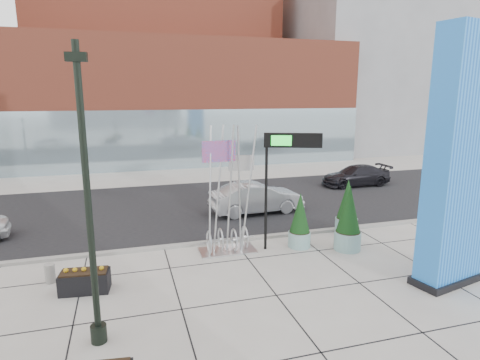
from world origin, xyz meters
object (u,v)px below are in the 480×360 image
object	(u,v)px
blue_pylon	(459,165)
car_silver_mid	(256,198)
public_art_sculpture	(228,219)
concrete_bollard	(50,273)
overhead_street_sign	(286,149)
lamp_post	(90,229)

from	to	relation	value
blue_pylon	car_silver_mid	world-z (taller)	blue_pylon
public_art_sculpture	concrete_bollard	world-z (taller)	public_art_sculpture
concrete_bollard	car_silver_mid	bearing A→B (deg)	31.95
public_art_sculpture	overhead_street_sign	size ratio (longest dim) A/B	1.07
lamp_post	car_silver_mid	bearing A→B (deg)	52.32
lamp_post	concrete_bollard	bearing A→B (deg)	113.60
car_silver_mid	public_art_sculpture	bearing A→B (deg)	145.83
public_art_sculpture	car_silver_mid	xyz separation A→B (m)	(2.83, 4.79, -0.53)
blue_pylon	concrete_bollard	size ratio (longest dim) A/B	12.79
blue_pylon	overhead_street_sign	xyz separation A→B (m)	(-4.05, 4.52, 0.08)
overhead_street_sign	car_silver_mid	bearing A→B (deg)	105.77
concrete_bollard	lamp_post	bearing A→B (deg)	-66.40
lamp_post	car_silver_mid	size ratio (longest dim) A/B	1.49
overhead_street_sign	concrete_bollard	bearing A→B (deg)	-153.72
blue_pylon	public_art_sculpture	bearing A→B (deg)	131.05
overhead_street_sign	public_art_sculpture	bearing A→B (deg)	-163.72
lamp_post	overhead_street_sign	bearing A→B (deg)	34.01
overhead_street_sign	car_silver_mid	xyz separation A→B (m)	(0.47, 4.99, -3.28)
blue_pylon	concrete_bollard	xyz separation A→B (m)	(-12.86, 3.72, -3.69)
concrete_bollard	overhead_street_sign	distance (m)	9.62
public_art_sculpture	car_silver_mid	size ratio (longest dim) A/B	1.03
public_art_sculpture	concrete_bollard	bearing A→B (deg)	-170.36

